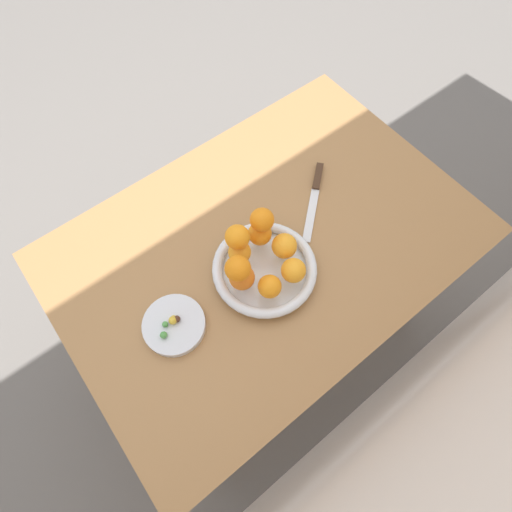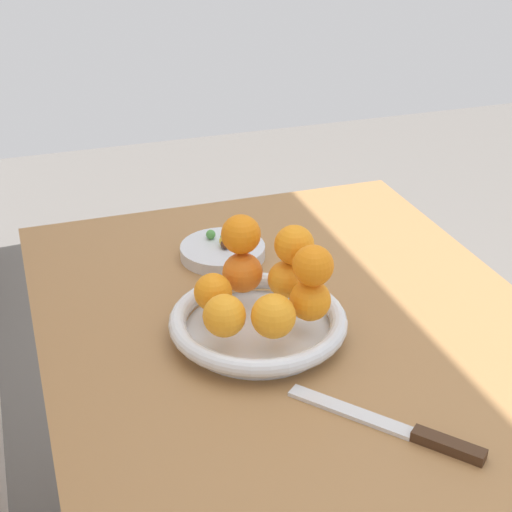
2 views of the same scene
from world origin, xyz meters
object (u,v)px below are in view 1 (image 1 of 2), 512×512
(candy_ball_4, at_px, (177,319))
(candy_ball_0, at_px, (164,335))
(orange_0, at_px, (240,252))
(orange_8, at_px, (238,238))
(orange_7, at_px, (238,269))
(candy_ball_2, at_px, (174,318))
(orange_3, at_px, (293,270))
(orange_4, at_px, (286,245))
(orange_5, at_px, (260,233))
(knife, at_px, (315,194))
(fruit_bowl, at_px, (265,269))
(candy_ball_3, at_px, (173,320))
(candy_ball_1, at_px, (165,324))
(dining_table, at_px, (266,256))
(candy_dish, at_px, (174,325))
(orange_2, at_px, (270,286))
(orange_1, at_px, (242,277))
(orange_6, at_px, (261,219))

(candy_ball_4, bearing_deg, candy_ball_0, 16.96)
(orange_0, relative_size, orange_8, 0.95)
(orange_7, distance_m, candy_ball_2, 0.20)
(orange_0, height_order, candy_ball_0, orange_0)
(orange_0, distance_m, orange_3, 0.14)
(candy_ball_2, bearing_deg, orange_4, 175.15)
(orange_5, bearing_deg, knife, -171.58)
(orange_8, xyz_separation_m, knife, (-0.29, -0.04, -0.12))
(fruit_bowl, distance_m, candy_ball_0, 0.29)
(orange_5, distance_m, knife, 0.23)
(candy_ball_3, bearing_deg, candy_ball_0, 23.71)
(orange_7, xyz_separation_m, candy_ball_1, (0.19, -0.03, -0.10))
(candy_ball_2, xyz_separation_m, candy_ball_3, (0.00, 0.00, 0.00))
(orange_5, bearing_deg, dining_table, 179.69)
(candy_ball_2, xyz_separation_m, candy_ball_4, (-0.00, 0.01, 0.00))
(orange_4, height_order, knife, orange_4)
(fruit_bowl, relative_size, orange_5, 4.38)
(candy_dish, xyz_separation_m, knife, (-0.51, -0.08, -0.01))
(orange_0, relative_size, orange_2, 1.00)
(candy_dish, xyz_separation_m, orange_1, (-0.19, 0.02, 0.06))
(orange_6, bearing_deg, candy_ball_1, 7.19)
(dining_table, height_order, orange_4, orange_4)
(candy_ball_3, bearing_deg, orange_6, -171.55)
(orange_3, distance_m, candy_ball_4, 0.30)
(orange_5, bearing_deg, candy_dish, 8.73)
(orange_6, xyz_separation_m, candy_ball_1, (0.31, 0.04, -0.10))
(orange_3, relative_size, candy_ball_0, 3.52)
(orange_8, bearing_deg, orange_3, 118.34)
(candy_dish, xyz_separation_m, orange_8, (-0.23, -0.04, 0.12))
(candy_dish, bearing_deg, fruit_bowl, 175.34)
(dining_table, bearing_deg, candy_ball_4, 8.08)
(orange_4, xyz_separation_m, candy_ball_3, (0.32, -0.02, -0.04))
(fruit_bowl, bearing_deg, orange_2, 61.16)
(candy_dish, xyz_separation_m, candy_ball_1, (0.02, -0.01, 0.02))
(fruit_bowl, xyz_separation_m, candy_ball_3, (0.25, -0.02, 0.01))
(orange_2, height_order, candy_ball_0, orange_2)
(candy_dish, distance_m, orange_3, 0.31)
(orange_1, height_order, orange_7, orange_7)
(orange_3, bearing_deg, dining_table, -100.75)
(dining_table, bearing_deg, orange_7, 25.42)
(candy_dish, height_order, candy_ball_2, candy_ball_2)
(candy_ball_2, bearing_deg, orange_0, -172.63)
(dining_table, relative_size, knife, 5.17)
(orange_0, relative_size, orange_5, 0.94)
(orange_6, bearing_deg, orange_5, 22.53)
(orange_3, bearing_deg, orange_1, -29.37)
(orange_6, xyz_separation_m, candy_ball_0, (0.33, 0.06, -0.10))
(candy_ball_3, xyz_separation_m, candy_ball_4, (-0.01, 0.00, -0.00))
(dining_table, relative_size, orange_5, 18.35)
(candy_ball_4, bearing_deg, fruit_bowl, 174.78)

